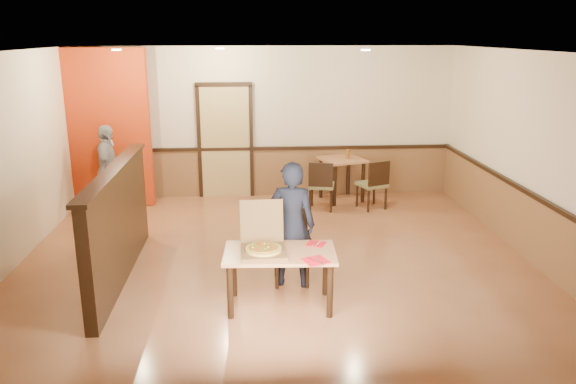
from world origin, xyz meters
name	(u,v)px	position (x,y,z in m)	size (l,w,h in m)	color
floor	(278,266)	(0.00, 0.00, 0.00)	(7.00, 7.00, 0.00)	#BA7148
ceiling	(276,52)	(0.00, 0.00, 2.80)	(7.00, 7.00, 0.00)	black
wall_back	(268,123)	(0.00, 3.50, 1.40)	(7.00, 7.00, 0.00)	beige
wall_right	(542,161)	(3.50, 0.00, 1.40)	(7.00, 7.00, 0.00)	beige
wainscot_back	(268,172)	(0.00, 3.47, 0.45)	(7.00, 0.04, 0.90)	brown
chair_rail_back	(268,148)	(0.00, 3.45, 0.92)	(7.00, 0.06, 0.06)	black
wainscot_right	(531,229)	(3.47, 0.00, 0.45)	(0.04, 7.00, 0.90)	brown
chair_rail_right	(534,196)	(3.45, 0.00, 0.92)	(0.06, 7.00, 0.06)	black
back_door	(225,142)	(-0.80, 3.46, 1.05)	(0.90, 0.06, 2.10)	tan
booth_partition	(118,223)	(-2.00, -0.20, 0.74)	(0.20, 3.10, 1.44)	black
red_accent_panel	(104,129)	(-2.90, 3.00, 1.40)	(1.60, 0.20, 2.78)	#B7300D
spot_a	(116,50)	(-2.30, 1.80, 2.78)	(0.14, 0.14, 0.02)	beige
spot_b	(220,48)	(-0.80, 2.50, 2.78)	(0.14, 0.14, 0.02)	beige
spot_c	(366,50)	(1.40, 1.50, 2.78)	(0.14, 0.14, 0.02)	beige
main_table	(280,260)	(-0.03, -1.13, 0.56)	(1.28, 0.77, 0.67)	tan
diner_chair	(291,243)	(0.15, -0.42, 0.50)	(0.46, 0.46, 0.91)	olive
side_chair_left	(321,184)	(0.89, 2.44, 0.48)	(0.52, 0.52, 0.89)	olive
side_chair_right	(374,183)	(1.83, 2.44, 0.49)	(0.57, 0.57, 0.89)	olive
side_table	(342,168)	(1.35, 3.05, 0.61)	(0.93, 0.93, 0.79)	tan
diner	(292,225)	(0.15, -0.57, 0.79)	(0.57, 0.38, 1.57)	black
passerby	(108,169)	(-2.78, 2.58, 0.77)	(0.90, 0.37, 1.53)	#96959D
pizza_box	(263,246)	(-0.21, -1.11, 0.74)	(0.52, 0.60, 0.52)	brown
pizza	(264,249)	(-0.21, -1.17, 0.72)	(0.40, 0.40, 0.03)	#DDB850
napkin_near	(315,261)	(0.34, -1.42, 0.67)	(0.32, 0.32, 0.01)	red
napkin_far	(316,244)	(0.40, -0.92, 0.67)	(0.26, 0.26, 0.01)	red
condiment	(348,154)	(1.45, 3.04, 0.88)	(0.07, 0.07, 0.17)	brown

